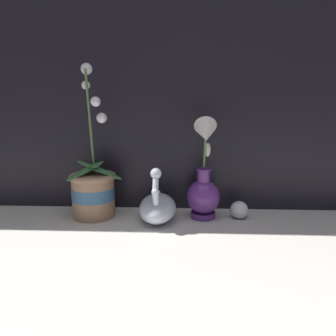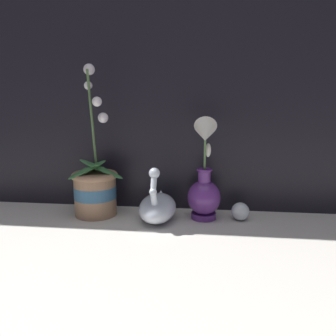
{
  "view_description": "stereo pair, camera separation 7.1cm",
  "coord_description": "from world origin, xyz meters",
  "px_view_note": "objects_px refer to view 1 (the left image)",
  "views": [
    {
      "loc": [
        0.07,
        -0.9,
        0.38
      ],
      "look_at": [
        0.02,
        0.12,
        0.17
      ],
      "focal_mm": 35.0,
      "sensor_mm": 36.0,
      "label": 1
    },
    {
      "loc": [
        0.14,
        -0.9,
        0.38
      ],
      "look_at": [
        0.02,
        0.12,
        0.17
      ],
      "focal_mm": 35.0,
      "sensor_mm": 36.0,
      "label": 2
    }
  ],
  "objects_px": {
    "orchid_potted_plant": "(93,189)",
    "blue_vase": "(204,186)",
    "swan_figurine": "(158,206)",
    "glass_sphere": "(239,210)"
  },
  "relations": [
    {
      "from": "orchid_potted_plant",
      "to": "blue_vase",
      "type": "height_order",
      "value": "orchid_potted_plant"
    },
    {
      "from": "swan_figurine",
      "to": "blue_vase",
      "type": "xyz_separation_m",
      "value": [
        0.15,
        0.02,
        0.07
      ]
    },
    {
      "from": "orchid_potted_plant",
      "to": "glass_sphere",
      "type": "xyz_separation_m",
      "value": [
        0.49,
        0.0,
        -0.07
      ]
    },
    {
      "from": "blue_vase",
      "to": "glass_sphere",
      "type": "bearing_deg",
      "value": 3.48
    },
    {
      "from": "orchid_potted_plant",
      "to": "glass_sphere",
      "type": "relative_size",
      "value": 8.49
    },
    {
      "from": "orchid_potted_plant",
      "to": "blue_vase",
      "type": "bearing_deg",
      "value": -0.87
    },
    {
      "from": "orchid_potted_plant",
      "to": "glass_sphere",
      "type": "bearing_deg",
      "value": 0.19
    },
    {
      "from": "swan_figurine",
      "to": "glass_sphere",
      "type": "xyz_separation_m",
      "value": [
        0.27,
        0.03,
        -0.02
      ]
    },
    {
      "from": "orchid_potted_plant",
      "to": "blue_vase",
      "type": "distance_m",
      "value": 0.37
    },
    {
      "from": "swan_figurine",
      "to": "glass_sphere",
      "type": "distance_m",
      "value": 0.27
    }
  ]
}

